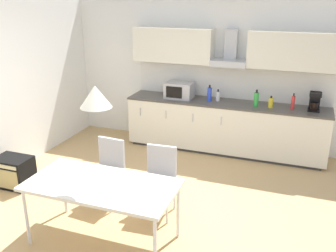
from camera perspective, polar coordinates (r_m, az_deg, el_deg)
ground_plane at (r=4.89m, az=-3.40°, el=-13.42°), size 7.32×8.02×0.02m
wall_back at (r=6.82m, az=5.55°, el=8.12°), size 5.85×0.10×2.60m
kitchen_counter at (r=6.60m, az=8.59°, el=-0.09°), size 3.43×0.65×0.89m
backsplash_tile at (r=6.68m, az=9.43°, el=6.48°), size 3.41×0.02×0.54m
upper_wall_cabinets at (r=6.42m, az=9.47°, el=11.61°), size 3.41×0.40×0.59m
microwave at (r=6.64m, az=1.73°, el=5.48°), size 0.48×0.35×0.28m
coffee_maker at (r=6.35m, az=21.45°, el=3.53°), size 0.18×0.19×0.30m
bottle_yellow at (r=6.30m, az=15.39°, el=3.45°), size 0.07×0.07×0.19m
bottle_red at (r=6.30m, az=18.50°, el=3.41°), size 0.06×0.06×0.26m
bottle_white at (r=6.51m, az=7.61°, el=4.55°), size 0.07×0.07×0.20m
bottle_blue at (r=6.48m, az=6.33°, el=4.84°), size 0.08×0.08×0.28m
bottle_green at (r=6.31m, az=13.29°, el=3.99°), size 0.08×0.08×0.28m
dining_table at (r=4.15m, az=-10.08°, el=-9.17°), size 1.63×0.81×0.72m
chair_far_right at (r=4.70m, az=-1.30°, el=-7.24°), size 0.43×0.43×0.87m
chair_far_left at (r=4.98m, az=-9.12°, el=-5.86°), size 0.43×0.43×0.87m
guitar_amp at (r=5.87m, az=-22.43°, el=-6.46°), size 0.52×0.37×0.44m
pendant_lamp at (r=3.77m, az=-10.99°, el=4.42°), size 0.32×0.32×0.22m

